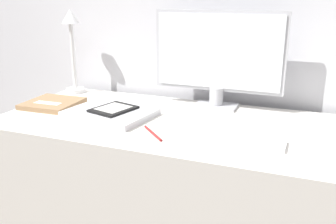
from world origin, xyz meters
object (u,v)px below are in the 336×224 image
object	(u,v)px
ereader	(113,109)
keyboard	(238,140)
laptop	(110,113)
desk_lamp	(72,42)
notebook	(53,103)
monitor	(218,57)
pen	(153,133)

from	to	relation	value
ereader	keyboard	bearing A→B (deg)	-10.40
laptop	desk_lamp	world-z (taller)	desk_lamp
laptop	ereader	world-z (taller)	ereader
notebook	keyboard	bearing A→B (deg)	-8.53
monitor	notebook	xyz separation A→B (m)	(-0.66, -0.24, -0.21)
ereader	desk_lamp	world-z (taller)	desk_lamp
monitor	desk_lamp	xyz separation A→B (m)	(-0.71, -0.00, 0.03)
monitor	notebook	bearing A→B (deg)	-160.33
ereader	pen	size ratio (longest dim) A/B	1.72
pen	keyboard	bearing A→B (deg)	7.29
notebook	monitor	bearing A→B (deg)	19.67
keyboard	ereader	distance (m)	0.52
monitor	keyboard	world-z (taller)	monitor
laptop	pen	distance (m)	0.27
monitor	keyboard	xyz separation A→B (m)	(0.16, -0.36, -0.21)
monitor	notebook	world-z (taller)	monitor
monitor	ereader	xyz separation A→B (m)	(-0.35, -0.27, -0.19)
monitor	keyboard	distance (m)	0.45
laptop	notebook	distance (m)	0.31
ereader	notebook	world-z (taller)	ereader
notebook	pen	world-z (taller)	notebook
ereader	monitor	bearing A→B (deg)	37.61
monitor	ereader	distance (m)	0.48
laptop	pen	xyz separation A→B (m)	(0.24, -0.13, -0.01)
desk_lamp	pen	size ratio (longest dim) A/B	3.55
laptop	ereader	bearing A→B (deg)	26.08
monitor	pen	xyz separation A→B (m)	(-0.12, -0.40, -0.21)
ereader	pen	bearing A→B (deg)	-30.07
monitor	desk_lamp	bearing A→B (deg)	-179.89
keyboard	laptop	xyz separation A→B (m)	(-0.52, 0.09, 0.01)
desk_lamp	keyboard	bearing A→B (deg)	-22.44
keyboard	notebook	xyz separation A→B (m)	(-0.83, 0.12, 0.00)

